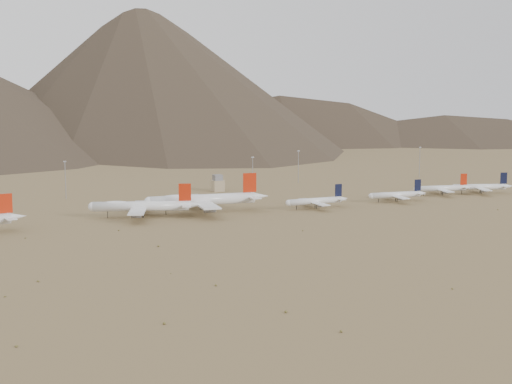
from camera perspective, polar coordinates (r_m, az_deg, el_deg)
name	(u,v)px	position (r m, az deg, el deg)	size (l,w,h in m)	color
ground	(250,221)	(397.06, -0.49, -2.35)	(3000.00, 3000.00, 0.00)	#93744C
mountain_ridge	(21,44)	(1267.39, -18.28, 11.16)	(4400.00, 1000.00, 300.00)	brown
widebody_centre	(142,206)	(412.70, -9.14, -1.11)	(62.13, 49.71, 19.41)	white
widebody_east	(203,200)	(425.31, -4.24, -0.61)	(76.30, 59.28, 22.74)	white
narrowbody_a	(316,201)	(441.38, 4.86, -0.72)	(43.64, 31.21, 14.40)	white
narrowbody_b	(397,195)	(476.39, 11.22, -0.21)	(42.50, 30.83, 14.06)	white
narrowbody_c	(442,188)	(513.97, 14.69, 0.29)	(43.72, 32.19, 14.68)	white
narrowbody_d	(481,187)	(528.85, 17.59, 0.40)	(43.01, 32.17, 14.86)	white
control_tower	(218,184)	(516.83, -3.09, 0.65)	(8.00, 8.00, 12.00)	tan
mast_west	(65,178)	(494.90, -15.01, 1.10)	(2.00, 0.60, 25.70)	gray
mast_centre	(253,173)	(509.08, -0.27, 1.56)	(2.00, 0.60, 25.70)	gray
mast_east	(298,165)	(564.48, 3.41, 2.18)	(2.00, 0.60, 25.70)	gray
mast_far_east	(420,160)	(616.07, 12.96, 2.47)	(2.00, 0.60, 25.70)	gray
desert_scrub	(332,267)	(294.18, 6.08, -6.01)	(423.85, 185.33, 0.96)	brown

